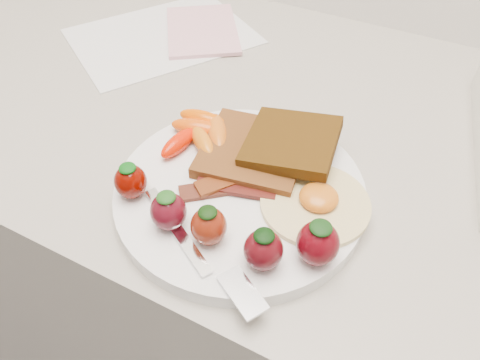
% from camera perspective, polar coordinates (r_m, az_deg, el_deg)
% --- Properties ---
extents(counter, '(2.00, 0.60, 0.90)m').
position_cam_1_polar(counter, '(0.96, 5.54, -14.70)').
color(counter, gray).
rests_on(counter, ground).
extents(plate, '(0.27, 0.27, 0.02)m').
position_cam_1_polar(plate, '(0.51, 0.00, -1.49)').
color(plate, white).
rests_on(plate, counter).
extents(toast_lower, '(0.13, 0.13, 0.01)m').
position_cam_1_polar(toast_lower, '(0.53, 1.64, 3.58)').
color(toast_lower, '#4E1E0E').
rests_on(toast_lower, plate).
extents(toast_upper, '(0.11, 0.11, 0.02)m').
position_cam_1_polar(toast_upper, '(0.52, 6.27, 4.64)').
color(toast_upper, black).
rests_on(toast_upper, toast_lower).
extents(fried_egg, '(0.11, 0.11, 0.02)m').
position_cam_1_polar(fried_egg, '(0.49, 9.27, -2.62)').
color(fried_egg, '#F1ECC6').
rests_on(fried_egg, plate).
extents(bacon_strips, '(0.10, 0.09, 0.01)m').
position_cam_1_polar(bacon_strips, '(0.50, -1.23, -0.52)').
color(bacon_strips, black).
rests_on(bacon_strips, plate).
extents(baby_carrots, '(0.09, 0.10, 0.02)m').
position_cam_1_polar(baby_carrots, '(0.55, -4.83, 5.89)').
color(baby_carrots, '#E84E06').
rests_on(baby_carrots, plate).
extents(strawberries, '(0.24, 0.07, 0.05)m').
position_cam_1_polar(strawberries, '(0.44, -1.84, -5.33)').
color(strawberries, '#570600').
rests_on(strawberries, plate).
extents(fork, '(0.17, 0.09, 0.00)m').
position_cam_1_polar(fork, '(0.44, -4.33, -9.24)').
color(fork, white).
rests_on(fork, plate).
extents(paper_sheet, '(0.32, 0.34, 0.00)m').
position_cam_1_polar(paper_sheet, '(0.80, -9.43, 16.90)').
color(paper_sheet, silver).
rests_on(paper_sheet, counter).
extents(notepad, '(0.18, 0.20, 0.01)m').
position_cam_1_polar(notepad, '(0.80, -4.63, 17.77)').
color(notepad, '#DE9FAD').
rests_on(notepad, paper_sheet).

